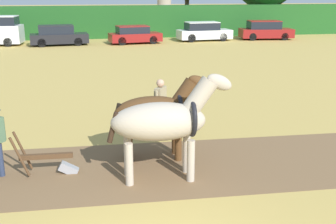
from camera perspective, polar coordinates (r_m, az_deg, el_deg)
hedgerow at (r=38.82m, az=-10.08°, el=11.91°), size 66.56×1.95×2.79m
draft_horse_lead_left at (r=9.36m, az=-0.53°, el=-1.22°), size 2.87×1.00×2.49m
draft_horse_lead_right at (r=10.55m, az=-1.51°, el=-0.00°), size 2.58×0.94×2.22m
plow at (r=10.30m, az=-15.47°, el=-6.47°), size 1.49×0.48×1.13m
farmer_beside_team at (r=12.33m, az=-1.03°, el=1.24°), size 0.43×0.59×1.70m
parked_car_left at (r=34.16m, az=-14.64°, el=9.98°), size 4.51×2.20×1.55m
parked_car_center_left at (r=34.30m, az=-4.59°, el=10.37°), size 4.29×2.34×1.41m
parked_car_center at (r=36.22m, az=4.85°, el=10.79°), size 4.60×2.08×1.57m
parked_car_center_right at (r=38.04m, az=13.06°, el=10.71°), size 4.66×2.37×1.61m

